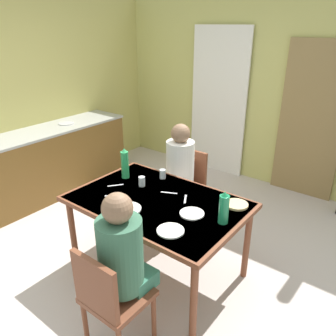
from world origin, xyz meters
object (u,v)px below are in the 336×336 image
dining_table (157,207)px  person_far_diner (179,164)px  chair_near_diner (110,297)px  water_bottle_green_near (125,164)px  kitchen_counter (50,161)px  chair_far_diner (186,184)px  person_near_diner (122,252)px  water_bottle_green_far (224,208)px

dining_table → person_far_diner: bearing=111.6°
chair_near_diner → person_far_diner: (-0.57, 1.56, 0.28)m
chair_near_diner → water_bottle_green_near: size_ratio=2.85×
chair_near_diner → kitchen_counter: bearing=153.8°
person_far_diner → water_bottle_green_near: person_far_diner is taller
kitchen_counter → chair_far_diner: kitchen_counter is taller
chair_near_diner → person_far_diner: bearing=110.0°
person_near_diner → person_far_diner: same height
chair_near_diner → person_far_diner: 1.69m
kitchen_counter → person_near_diner: 2.70m
water_bottle_green_far → person_near_diner: bearing=-113.8°
kitchen_counter → dining_table: 2.21m
chair_far_diner → water_bottle_green_far: bearing=138.0°
dining_table → person_far_diner: person_far_diner is taller
chair_far_diner → water_bottle_green_far: size_ratio=3.28×
chair_near_diner → water_bottle_green_far: size_ratio=3.28×
dining_table → person_far_diner: size_ratio=1.93×
water_bottle_green_far → water_bottle_green_near: bearing=174.0°
chair_far_diner → kitchen_counter: bearing=14.5°
dining_table → person_near_diner: (0.29, -0.71, 0.09)m
chair_near_diner → water_bottle_green_near: bearing=129.2°
chair_far_diner → water_bottle_green_far: 1.27m
chair_far_diner → person_far_diner: bearing=90.0°
kitchen_counter → water_bottle_green_near: size_ratio=7.30×
chair_near_diner → person_near_diner: bearing=90.0°
dining_table → chair_near_diner: chair_near_diner is taller
dining_table → person_near_diner: person_near_diner is taller
kitchen_counter → person_far_diner: bearing=10.5°
kitchen_counter → chair_far_diner: size_ratio=2.56×
chair_near_diner → person_near_diner: 0.31m
person_near_diner → chair_near_diner: bearing=-90.0°
water_bottle_green_near → water_bottle_green_far: size_ratio=1.15×
water_bottle_green_near → water_bottle_green_far: (1.16, -0.12, -0.02)m
person_near_diner → person_far_diner: bearing=111.7°
kitchen_counter → chair_far_diner: bearing=14.5°
kitchen_counter → chair_far_diner: (1.89, 0.49, 0.05)m
dining_table → chair_far_diner: (-0.28, 0.85, -0.19)m
person_near_diner → water_bottle_green_far: 0.83m
chair_near_diner → chair_far_diner: bearing=108.5°
dining_table → water_bottle_green_near: bearing=163.3°
kitchen_counter → person_far_diner: size_ratio=2.89×
water_bottle_green_near → water_bottle_green_far: water_bottle_green_near is taller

